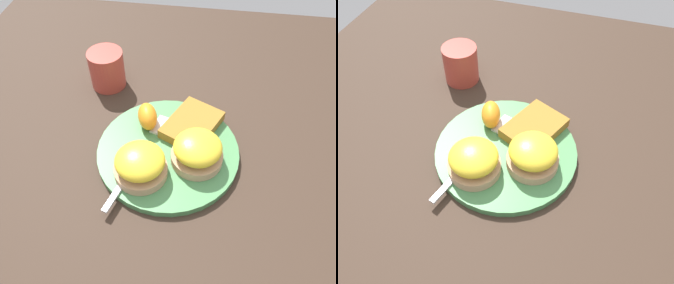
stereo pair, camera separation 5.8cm
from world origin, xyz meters
The scene contains 8 objects.
ground_plane centered at (0.00, 0.00, 0.00)m, with size 1.10×1.10×0.00m, color #38281E.
plate centered at (0.00, 0.00, 0.01)m, with size 0.26×0.26×0.01m, color #47844C.
sandwich_benedict_left centered at (-0.06, 0.04, 0.04)m, with size 0.09×0.09×0.05m.
sandwich_benedict_right centered at (-0.02, -0.05, 0.04)m, with size 0.09×0.09×0.05m.
hashbrown_patty centered at (0.06, -0.04, 0.02)m, with size 0.11×0.08×0.02m, color olive.
orange_wedge centered at (0.06, 0.05, 0.04)m, with size 0.06×0.04×0.04m, color orange.
fork centered at (-0.02, 0.04, 0.02)m, with size 0.22×0.08×0.00m.
cup centered at (0.18, 0.16, 0.04)m, with size 0.10×0.08×0.08m.
Camera 1 is at (-0.37, -0.06, 0.48)m, focal length 35.00 mm.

